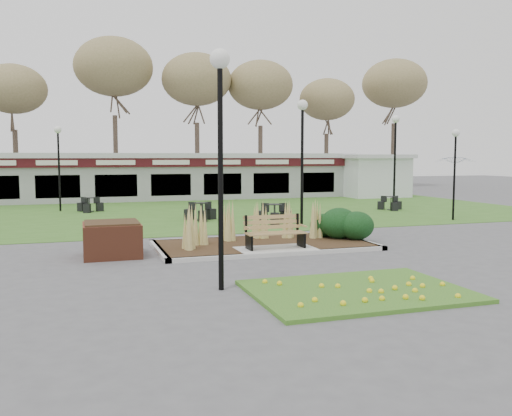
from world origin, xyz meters
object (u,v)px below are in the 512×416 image
object	(u,v)px
lamp_post_near_left	(220,116)
lamp_post_far_left	(58,149)
bistro_set_a	(89,207)
brick_planter	(112,239)
park_bench	(274,232)
bistro_set_d	(391,205)
service_hut	(374,175)
car_black	(37,184)
lamp_post_mid_right	(302,134)
lamp_post_far_right	(395,141)
food_pavilion	(167,176)
bistro_set_c	(201,214)
lamp_post_near_right	(455,154)
bistro_set_b	(274,217)
patio_umbrella	(455,172)

from	to	relation	value
lamp_post_near_left	lamp_post_far_left	size ratio (longest dim) A/B	1.15
lamp_post_far_left	bistro_set_a	size ratio (longest dim) A/B	3.31
brick_planter	park_bench	bearing A→B (deg)	-9.69
lamp_post_far_left	bistro_set_d	distance (m)	16.67
service_hut	brick_planter	bearing A→B (deg)	-136.48
car_black	lamp_post_near_left	bearing A→B (deg)	179.41
brick_planter	bistro_set_a	xyz separation A→B (m)	(-0.40, 12.42, -0.23)
lamp_post_mid_right	lamp_post_far_right	size ratio (longest dim) A/B	1.01
food_pavilion	bistro_set_c	bearing A→B (deg)	-91.88
lamp_post_near_right	car_black	xyz separation A→B (m)	(-17.82, 20.32, -1.98)
brick_planter	service_hut	bearing A→B (deg)	43.52
bistro_set_b	bistro_set_c	xyz separation A→B (m)	(-2.59, 1.92, -0.01)
bistro_set_b	bistro_set_d	distance (m)	8.15
lamp_post_near_left	lamp_post_far_left	distance (m)	18.09
service_hut	bistro_set_a	distance (m)	18.90
lamp_post_mid_right	lamp_post_far_left	distance (m)	12.70
lamp_post_mid_right	bistro_set_b	world-z (taller)	lamp_post_mid_right
service_hut	bistro_set_b	distance (m)	16.24
lamp_post_far_right	lamp_post_far_left	world-z (taller)	lamp_post_far_right
service_hut	bistro_set_d	bearing A→B (deg)	-114.88
lamp_post_far_left	bistro_set_a	xyz separation A→B (m)	(1.36, -0.79, -2.79)
lamp_post_far_right	car_black	world-z (taller)	lamp_post_far_right
service_hut	patio_umbrella	size ratio (longest dim) A/B	1.53
bistro_set_a	service_hut	bearing A→B (deg)	14.06
lamp_post_far_right	bistro_set_b	world-z (taller)	lamp_post_far_right
lamp_post_near_left	bistro_set_d	xyz separation A→B (m)	(12.16, 13.21, -3.25)
lamp_post_far_right	bistro_set_b	bearing A→B (deg)	-152.83
brick_planter	bistro_set_d	size ratio (longest dim) A/B	1.21
park_bench	service_hut	bearing A→B (deg)	52.75
food_pavilion	bistro_set_b	distance (m)	13.81
park_bench	lamp_post_far_left	world-z (taller)	lamp_post_far_left
lamp_post_near_right	bistro_set_c	world-z (taller)	lamp_post_near_right
bistro_set_d	food_pavilion	bearing A→B (deg)	133.28
service_hut	patio_umbrella	world-z (taller)	service_hut
bistro_set_b	bistro_set_d	world-z (taller)	bistro_set_b
car_black	food_pavilion	bearing A→B (deg)	-135.79
bistro_set_d	lamp_post_near_right	bearing A→B (deg)	-88.00
lamp_post_near_left	bistro_set_c	distance (m)	12.42
car_black	lamp_post_near_right	bearing A→B (deg)	-150.10
bistro_set_b	patio_umbrella	distance (m)	15.37
patio_umbrella	bistro_set_a	bearing A→B (deg)	178.87
park_bench	food_pavilion	distance (m)	19.73
brick_planter	lamp_post_mid_right	size ratio (longest dim) A/B	0.31
lamp_post_near_left	service_hut	bearing A→B (deg)	53.34
lamp_post_near_left	bistro_set_a	xyz separation A→B (m)	(-2.29, 16.92, -3.25)
service_hut	lamp_post_near_left	xyz separation A→B (m)	(-16.00, -21.50, 2.04)
park_bench	lamp_post_near_left	world-z (taller)	lamp_post_near_left
bistro_set_c	bistro_set_d	size ratio (longest dim) A/B	1.12
patio_umbrella	bistro_set_d	bearing A→B (deg)	-152.54
bistro_set_a	bistro_set_d	xyz separation A→B (m)	(14.45, -3.71, -0.00)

